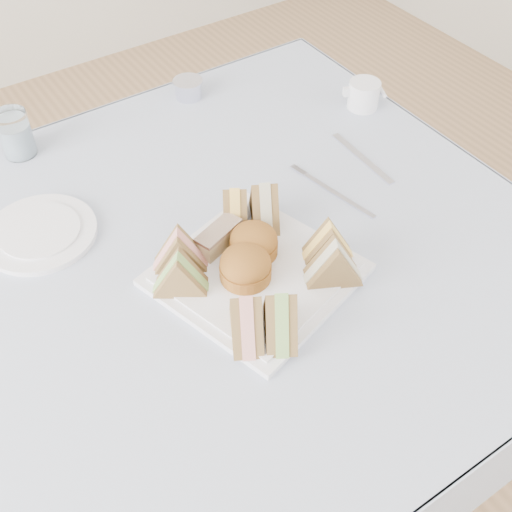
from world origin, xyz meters
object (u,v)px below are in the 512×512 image
table (243,365)px  creamer_jug (364,95)px  water_glass (15,134)px  serving_plate (256,275)px

table → creamer_jug: 0.63m
table → water_glass: bearing=116.8°
serving_plate → water_glass: water_glass is taller
table → creamer_jug: size_ratio=13.51×
serving_plate → creamer_jug: (0.46, 0.28, 0.02)m
serving_plate → water_glass: bearing=94.7°
water_glass → creamer_jug: bearing=-20.6°
serving_plate → creamer_jug: size_ratio=4.20×
water_glass → table: bearing=-63.2°
serving_plate → water_glass: (-0.20, 0.53, 0.04)m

